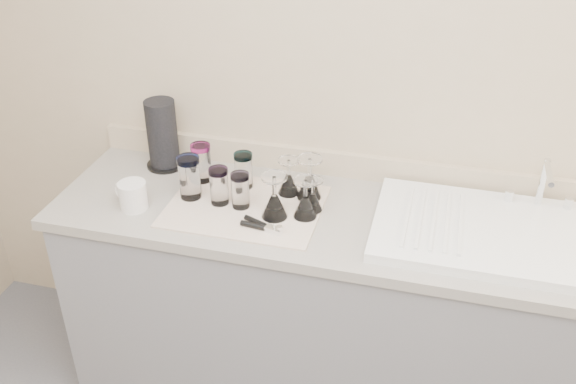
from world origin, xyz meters
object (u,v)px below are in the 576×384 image
(goblet_front_right, at_px, (305,204))
(tumbler_magenta, at_px, (189,177))
(tumbler_lavender, at_px, (240,190))
(can_opener, at_px, (262,226))
(sink_unit, at_px, (497,233))
(tumbler_purple, at_px, (244,170))
(goblet_back_right, at_px, (309,184))
(goblet_front_left, at_px, (274,203))
(tumbler_teal, at_px, (201,162))
(goblet_back_left, at_px, (289,182))
(tumbler_blue, at_px, (219,186))
(paper_towel_roll, at_px, (162,135))
(white_mug, at_px, (132,195))
(goblet_extra, at_px, (313,200))

(goblet_front_right, bearing_deg, tumbler_magenta, 177.30)
(goblet_front_right, bearing_deg, tumbler_lavender, 178.95)
(can_opener, bearing_deg, sink_unit, 11.74)
(tumbler_purple, bearing_deg, goblet_back_right, -2.47)
(tumbler_magenta, xyz_separation_m, goblet_front_left, (0.34, -0.05, -0.03))
(tumbler_magenta, bearing_deg, goblet_front_left, -8.42)
(tumbler_teal, distance_m, goblet_back_right, 0.43)
(goblet_back_left, bearing_deg, tumbler_teal, 178.38)
(tumbler_purple, relative_size, tumbler_magenta, 0.85)
(tumbler_teal, distance_m, tumbler_magenta, 0.13)
(tumbler_blue, bearing_deg, can_opener, -31.50)
(can_opener, bearing_deg, goblet_back_left, 83.58)
(tumbler_lavender, bearing_deg, can_opener, -45.28)
(tumbler_purple, relative_size, paper_towel_roll, 0.50)
(goblet_front_left, xyz_separation_m, white_mug, (-0.51, -0.06, -0.01))
(goblet_front_left, height_order, goblet_front_right, goblet_front_left)
(tumbler_magenta, xyz_separation_m, tumbler_lavender, (0.20, -0.02, -0.02))
(goblet_front_right, bearing_deg, goblet_extra, 70.19)
(paper_towel_roll, bearing_deg, tumbler_blue, -35.03)
(goblet_front_left, bearing_deg, tumbler_lavender, 166.20)
(goblet_front_right, bearing_deg, sink_unit, 4.33)
(goblet_back_right, distance_m, white_mug, 0.64)
(tumbler_teal, height_order, goblet_back_left, tumbler_teal)
(white_mug, bearing_deg, can_opener, -2.36)
(sink_unit, height_order, goblet_back_right, sink_unit)
(tumbler_magenta, bearing_deg, tumbler_teal, 91.45)
(tumbler_magenta, xyz_separation_m, paper_towel_roll, (-0.20, 0.21, 0.05))
(tumbler_teal, height_order, goblet_back_right, goblet_back_right)
(goblet_extra, xyz_separation_m, can_opener, (-0.14, -0.16, -0.03))
(tumbler_teal, bearing_deg, goblet_front_right, -18.38)
(tumbler_teal, xyz_separation_m, goblet_back_left, (0.35, -0.01, -0.03))
(tumbler_blue, height_order, paper_towel_roll, paper_towel_roll)
(tumbler_magenta, xyz_separation_m, can_opener, (0.32, -0.13, -0.07))
(sink_unit, distance_m, goblet_extra, 0.64)
(tumbler_lavender, distance_m, white_mug, 0.39)
(goblet_back_right, distance_m, can_opener, 0.27)
(sink_unit, bearing_deg, tumbler_purple, 174.35)
(tumbler_teal, relative_size, tumbler_purple, 1.08)
(tumbler_teal, relative_size, goblet_front_right, 1.02)
(tumbler_teal, relative_size, tumbler_lavender, 1.13)
(tumbler_magenta, bearing_deg, tumbler_lavender, -4.68)
(tumbler_blue, xyz_separation_m, goblet_back_right, (0.31, 0.12, -0.02))
(tumbler_purple, height_order, tumbler_blue, same)
(goblet_back_right, height_order, goblet_front_left, goblet_front_left)
(tumbler_purple, xyz_separation_m, goblet_front_left, (0.17, -0.17, -0.02))
(goblet_back_left, bearing_deg, tumbler_lavender, -137.18)
(sink_unit, xyz_separation_m, paper_towel_roll, (-1.29, 0.18, 0.12))
(tumbler_magenta, relative_size, white_mug, 1.08)
(goblet_back_right, distance_m, goblet_front_right, 0.13)
(tumbler_purple, relative_size, goblet_back_left, 0.99)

